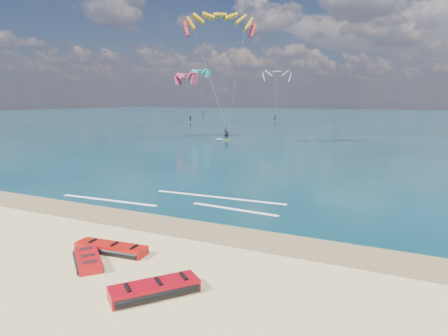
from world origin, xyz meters
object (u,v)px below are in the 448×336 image
Objects in this scene: packed_kite_left at (111,252)px; packed_kite_mid at (88,264)px; kitesurfer_main at (223,74)px; packed_kite_right at (155,295)px.

packed_kite_mid is (0.02, -1.12, 0.00)m from packed_kite_left.
kitesurfer_main is (-11.90, 33.29, 8.17)m from packed_kite_left.
packed_kite_mid is 3.26m from packed_kite_right.
packed_kite_left is 36.28m from kitesurfer_main.
packed_kite_right is 39.14m from kitesurfer_main.
packed_kite_right is 0.17× the size of kitesurfer_main.
packed_kite_right is at bearing -36.03° from packed_kite_left.
packed_kite_right reaches higher than packed_kite_left.
kitesurfer_main is (-15.09, 35.17, 8.17)m from packed_kite_right.
kitesurfer_main reaches higher than packed_kite_left.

